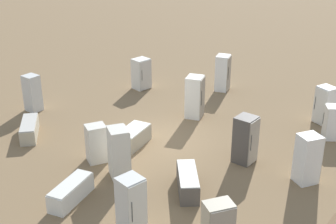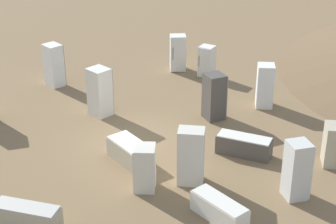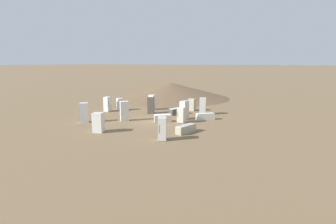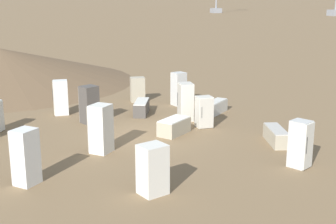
{
  "view_description": "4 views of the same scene",
  "coord_description": "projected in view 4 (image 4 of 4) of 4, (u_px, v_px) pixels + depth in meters",
  "views": [
    {
      "loc": [
        -15.35,
        6.96,
        8.63
      ],
      "look_at": [
        -0.01,
        -0.22,
        1.22
      ],
      "focal_mm": 50.0,
      "sensor_mm": 36.0,
      "label": 1
    },
    {
      "loc": [
        -1.42,
        17.33,
        9.57
      ],
      "look_at": [
        -1.1,
        0.44,
        1.42
      ],
      "focal_mm": 60.0,
      "sensor_mm": 36.0,
      "label": 2
    },
    {
      "loc": [
        21.18,
        13.32,
        5.57
      ],
      "look_at": [
        -0.72,
        1.28,
        0.8
      ],
      "focal_mm": 28.0,
      "sensor_mm": 36.0,
      "label": 3
    },
    {
      "loc": [
        18.79,
        -5.23,
        6.04
      ],
      "look_at": [
        -0.94,
        1.29,
        0.72
      ],
      "focal_mm": 50.0,
      "sensor_mm": 36.0,
      "label": 4
    }
  ],
  "objects": [
    {
      "name": "discarded_fridge_1",
      "position": [
        215.0,
        107.0,
        24.03
      ],
      "size": [
        1.62,
        1.74,
        0.65
      ],
      "rotation": [
        0.0,
        0.0,
        0.72
      ],
      "color": "silver",
      "rests_on": "ground_plane"
    },
    {
      "name": "discarded_fridge_13",
      "position": [
        101.0,
        129.0,
        18.02
      ],
      "size": [
        1.05,
        1.05,
        1.9
      ],
      "rotation": [
        0.0,
        0.0,
        2.38
      ],
      "color": "silver",
      "rests_on": "ground_plane"
    },
    {
      "name": "discarded_fridge_11",
      "position": [
        89.0,
        105.0,
        22.12
      ],
      "size": [
        0.96,
        0.95,
        1.79
      ],
      "rotation": [
        0.0,
        0.0,
        2.03
      ],
      "color": "#4C4742",
      "rests_on": "ground_plane"
    },
    {
      "name": "discarded_fridge_6",
      "position": [
        276.0,
        136.0,
        19.27
      ],
      "size": [
        1.99,
        1.07,
        0.63
      ],
      "rotation": [
        0.0,
        0.0,
        1.31
      ],
      "color": "#B2A88E",
      "rests_on": "ground_plane"
    },
    {
      "name": "discarded_fridge_0",
      "position": [
        25.0,
        157.0,
        14.99
      ],
      "size": [
        0.97,
        0.97,
        1.85
      ],
      "rotation": [
        0.0,
        0.0,
        2.35
      ],
      "color": "white",
      "rests_on": "ground_plane"
    },
    {
      "name": "discarded_fridge_12",
      "position": [
        152.0,
        169.0,
        14.3
      ],
      "size": [
        0.94,
        0.97,
        1.59
      ],
      "rotation": [
        0.0,
        0.0,
        1.9
      ],
      "color": "silver",
      "rests_on": "ground_plane"
    },
    {
      "name": "discarded_fridge_3",
      "position": [
        204.0,
        112.0,
        21.48
      ],
      "size": [
        0.68,
        0.72,
        1.44
      ],
      "rotation": [
        0.0,
        0.0,
        4.69
      ],
      "color": "beige",
      "rests_on": "ground_plane"
    },
    {
      "name": "discarded_fridge_15",
      "position": [
        142.0,
        107.0,
        23.89
      ],
      "size": [
        1.94,
        1.28,
        0.68
      ],
      "rotation": [
        0.0,
        0.0,
        1.18
      ],
      "color": "#4C4742",
      "rests_on": "ground_plane"
    },
    {
      "name": "discarded_fridge_5",
      "position": [
        137.0,
        89.0,
        26.56
      ],
      "size": [
        0.68,
        0.84,
        1.4
      ],
      "rotation": [
        0.0,
        0.0,
        1.47
      ],
      "color": "#B2A88E",
      "rests_on": "ground_plane"
    },
    {
      "name": "discarded_fridge_4",
      "position": [
        61.0,
        98.0,
        23.67
      ],
      "size": [
        0.69,
        0.76,
        1.76
      ],
      "rotation": [
        0.0,
        0.0,
        3.08
      ],
      "color": "white",
      "rests_on": "ground_plane"
    },
    {
      "name": "discarded_fridge_14",
      "position": [
        179.0,
        89.0,
        25.67
      ],
      "size": [
        0.82,
        0.81,
        1.82
      ],
      "rotation": [
        0.0,
        0.0,
        1.86
      ],
      "color": "silver",
      "rests_on": "ground_plane"
    },
    {
      "name": "ground_plane",
      "position": [
        147.0,
        135.0,
        20.37
      ],
      "size": [
        1000.0,
        1000.0,
        0.0
      ],
      "primitive_type": "plane",
      "color": "brown"
    },
    {
      "name": "discarded_fridge_2",
      "position": [
        300.0,
        144.0,
        16.49
      ],
      "size": [
        0.88,
        0.83,
        1.7
      ],
      "rotation": [
        0.0,
        0.0,
        5.19
      ],
      "color": "silver",
      "rests_on": "ground_plane"
    },
    {
      "name": "discarded_fridge_8",
      "position": [
        174.0,
        126.0,
        20.49
      ],
      "size": [
        1.6,
        1.73,
        0.69
      ],
      "rotation": [
        0.0,
        0.0,
        0.67
      ],
      "color": "#B2A88E",
      "rests_on": "ground_plane"
    },
    {
      "name": "discarded_fridge_9",
      "position": [
        186.0,
        102.0,
        22.59
      ],
      "size": [
        0.86,
        0.73,
        1.83
      ],
      "rotation": [
        0.0,
        0.0,
        3.03
      ],
      "color": "beige",
      "rests_on": "ground_plane"
    }
  ]
}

